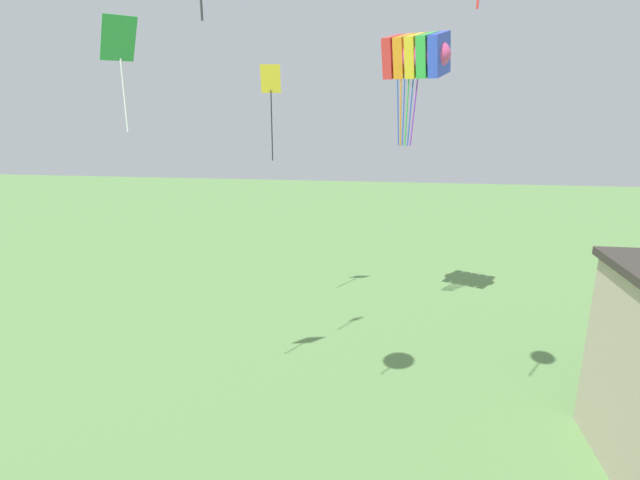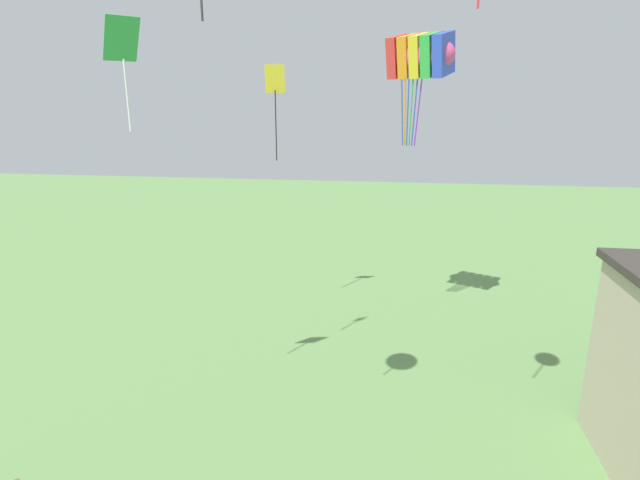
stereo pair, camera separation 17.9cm
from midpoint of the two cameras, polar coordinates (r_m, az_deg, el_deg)
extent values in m
ellipsoid|color=#E54C8C|center=(21.85, 11.67, 19.98)|extent=(3.34, 2.84, 1.84)
cube|color=red|center=(22.22, 9.21, 20.02)|extent=(1.13, 1.87, 1.87)
cube|color=orange|center=(22.03, 10.43, 20.01)|extent=(1.13, 1.87, 1.87)
cube|color=yellow|center=(21.85, 11.67, 19.98)|extent=(1.13, 1.87, 1.87)
cube|color=green|center=(21.67, 12.93, 19.95)|extent=(1.13, 1.87, 1.87)
cube|color=blue|center=(21.51, 14.21, 19.91)|extent=(1.13, 1.87, 1.87)
cylinder|color=blue|center=(21.59, 9.61, 14.38)|extent=(0.24, 0.44, 2.89)
cylinder|color=orange|center=(21.56, 9.90, 14.36)|extent=(0.17, 0.46, 2.89)
cylinder|color=blue|center=(21.54, 10.24, 14.35)|extent=(0.09, 0.46, 2.89)
cylinder|color=green|center=(21.53, 10.61, 14.33)|extent=(0.09, 0.46, 2.89)
cylinder|color=blue|center=(21.52, 11.00, 14.31)|extent=(0.17, 0.46, 2.89)
cylinder|color=purple|center=(21.52, 11.41, 14.29)|extent=(0.24, 0.44, 2.89)
cube|color=yellow|center=(22.41, -4.95, 17.88)|extent=(0.87, 0.36, 1.15)
cylinder|color=black|center=(22.42, -4.83, 12.85)|extent=(0.05, 0.05, 3.00)
cube|color=green|center=(14.90, -21.41, 20.62)|extent=(1.06, 1.07, 1.06)
cylinder|color=white|center=(14.82, -20.84, 15.15)|extent=(0.05, 0.05, 1.88)
camera|label=1|loc=(0.09, -89.56, 0.12)|focal=28.00mm
camera|label=2|loc=(0.09, 90.44, -0.12)|focal=28.00mm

